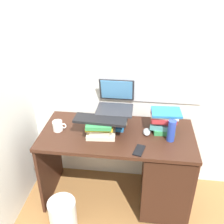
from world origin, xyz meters
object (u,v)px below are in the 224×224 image
desk (153,168)px  water_bottle (171,131)px  wastebasket (63,214)px  keyboard (100,120)px  computer_mouse (147,132)px  book_stack_tall (114,118)px  cell_phone (139,150)px  book_stack_side (164,120)px  book_stack_keyboard_riser (100,128)px  laptop (116,101)px  mug (58,126)px

desk → water_bottle: 0.44m
desk → wastebasket: 0.85m
keyboard → computer_mouse: keyboard is taller
book_stack_tall → wastebasket: bearing=-127.5°
cell_phone → book_stack_side: bearing=72.7°
book_stack_side → wastebasket: size_ratio=0.92×
book_stack_keyboard_riser → wastebasket: (-0.28, -0.33, -0.66)m
laptop → mug: (-0.47, -0.19, -0.17)m
book_stack_side → laptop: 0.43m
desk → water_bottle: size_ratio=7.10×
book_stack_tall → cell_phone: size_ratio=1.87×
water_bottle → keyboard: bearing=-179.5°
desk → cell_phone: 0.41m
mug → cell_phone: 0.72m
desk → wastebasket: bearing=-154.1°
keyboard → wastebasket: bearing=-128.2°
computer_mouse → water_bottle: bearing=-20.9°
mug → wastebasket: 0.74m
mug → book_stack_keyboard_riser: bearing=-5.3°
desk → wastebasket: size_ratio=4.76×
computer_mouse → wastebasket: 0.98m
desk → wastebasket: desk is taller
book_stack_tall → wastebasket: book_stack_tall is taller
book_stack_tall → keyboard: 0.20m
desk → book_stack_keyboard_riser: 0.60m
book_stack_side → wastebasket: bearing=-149.2°
laptop → cell_phone: bearing=-60.1°
desk → computer_mouse: size_ratio=12.27×
desk → book_stack_keyboard_riser: bearing=-176.5°
keyboard → water_bottle: bearing=3.4°
book_stack_keyboard_riser → laptop: laptop is taller
book_stack_side → water_bottle: bearing=-69.1°
book_stack_side → cell_phone: book_stack_side is taller
book_stack_side → laptop: size_ratio=0.81×
book_stack_keyboard_riser → wastebasket: size_ratio=0.93×
book_stack_tall → desk: bearing=-20.8°
wastebasket → keyboard: bearing=48.9°
book_stack_side → wastebasket: book_stack_side is taller
book_stack_side → keyboard: size_ratio=0.59×
book_stack_tall → mug: (-0.46, -0.13, -0.03)m
mug → water_bottle: bearing=-2.0°
mug → keyboard: bearing=-5.8°
book_stack_side → wastebasket: (-0.79, -0.47, -0.69)m
computer_mouse → wastebasket: size_ratio=0.39×
computer_mouse → cell_phone: bearing=-102.9°
keyboard → mug: 0.39m
book_stack_tall → computer_mouse: (0.28, -0.09, -0.06)m
mug → cell_phone: mug is taller
book_stack_tall → book_stack_keyboard_riser: (-0.10, -0.16, -0.01)m
cell_phone → wastebasket: (-0.60, -0.16, -0.60)m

